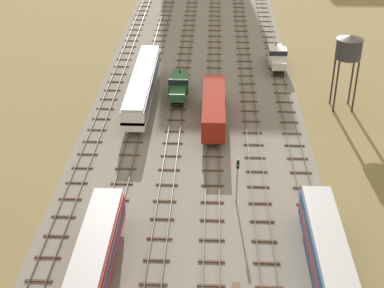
# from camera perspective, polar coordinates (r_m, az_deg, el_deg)

# --- Properties ---
(ground_plane) EXTENTS (480.00, 480.00, 0.00)m
(ground_plane) POSITION_cam_1_polar(r_m,az_deg,el_deg) (77.25, 0.35, 3.51)
(ground_plane) COLOR olive
(ballast_bed) EXTENTS (28.36, 176.00, 0.01)m
(ballast_bed) POSITION_cam_1_polar(r_m,az_deg,el_deg) (77.24, 0.35, 3.51)
(ballast_bed) COLOR gray
(ballast_bed) RESTS_ON ground
(track_far_left) EXTENTS (2.40, 126.00, 0.29)m
(track_far_left) POSITION_cam_1_polar(r_m,az_deg,el_deg) (79.37, -8.47, 4.03)
(track_far_left) COLOR #47382D
(track_far_left) RESTS_ON ground
(track_left) EXTENTS (2.40, 126.00, 0.29)m
(track_left) POSITION_cam_1_polar(r_m,az_deg,el_deg) (78.63, -4.96, 4.00)
(track_left) COLOR #47382D
(track_left) RESTS_ON ground
(track_centre_left) EXTENTS (2.40, 126.00, 0.29)m
(track_centre_left) POSITION_cam_1_polar(r_m,az_deg,el_deg) (78.19, -1.41, 3.95)
(track_centre_left) COLOR #47382D
(track_centre_left) RESTS_ON ground
(track_centre) EXTENTS (2.40, 126.00, 0.29)m
(track_centre) POSITION_cam_1_polar(r_m,az_deg,el_deg) (78.05, 2.17, 3.89)
(track_centre) COLOR #47382D
(track_centre) RESTS_ON ground
(track_centre_right) EXTENTS (2.40, 126.00, 0.29)m
(track_centre_right) POSITION_cam_1_polar(r_m,az_deg,el_deg) (78.22, 5.75, 3.81)
(track_centre_right) COLOR #47382D
(track_centre_right) RESTS_ON ground
(track_right) EXTENTS (2.40, 126.00, 0.29)m
(track_right) POSITION_cam_1_polar(r_m,az_deg,el_deg) (78.68, 9.30, 3.72)
(track_right) COLOR #47382D
(track_right) RESTS_ON ground
(diesel_railcar_left_nearest) EXTENTS (2.96, 20.50, 3.80)m
(diesel_railcar_left_nearest) POSITION_cam_1_polar(r_m,az_deg,el_deg) (47.34, -10.23, -12.69)
(diesel_railcar_left_nearest) COLOR red
(diesel_railcar_left_nearest) RESTS_ON ground
(diesel_railcar_right_near) EXTENTS (2.96, 20.50, 3.80)m
(diesel_railcar_right_near) POSITION_cam_1_polar(r_m,az_deg,el_deg) (48.23, 13.88, -12.25)
(diesel_railcar_right_near) COLOR #194C8C
(diesel_railcar_right_near) RESTS_ON ground
(freight_boxcar_centre_mid) EXTENTS (2.87, 14.00, 3.60)m
(freight_boxcar_centre_mid) POSITION_cam_1_polar(r_m,az_deg,el_deg) (72.21, 2.18, 3.68)
(freight_boxcar_centre_mid) COLOR maroon
(freight_boxcar_centre_mid) RESTS_ON ground
(passenger_coach_left_midfar) EXTENTS (2.96, 22.00, 3.80)m
(passenger_coach_left_midfar) POSITION_cam_1_polar(r_m,az_deg,el_deg) (78.61, -4.95, 5.98)
(passenger_coach_left_midfar) COLOR white
(passenger_coach_left_midfar) RESTS_ON ground
(shunter_loco_centre_left_far) EXTENTS (2.74, 8.46, 3.10)m
(shunter_loco_centre_left_far) POSITION_cam_1_polar(r_m,az_deg,el_deg) (79.67, -1.32, 5.95)
(shunter_loco_centre_left_far) COLOR #286638
(shunter_loco_centre_left_far) RESTS_ON ground
(shunter_loco_right_farther) EXTENTS (2.74, 8.46, 3.10)m
(shunter_loco_right_farther) POSITION_cam_1_polar(r_m,az_deg,el_deg) (90.73, 8.48, 8.68)
(shunter_loco_right_farther) COLOR white
(shunter_loco_right_farther) RESTS_ON ground
(water_tower) EXTENTS (3.49, 3.49, 10.23)m
(water_tower) POSITION_cam_1_polar(r_m,az_deg,el_deg) (76.99, 15.38, 9.18)
(water_tower) COLOR #2D2826
(water_tower) RESTS_ON ground
(signal_post_nearest) EXTENTS (0.28, 0.47, 5.19)m
(signal_post_nearest) POSITION_cam_1_polar(r_m,az_deg,el_deg) (56.95, 4.54, -3.17)
(signal_post_nearest) COLOR gray
(signal_post_nearest) RESTS_ON ground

